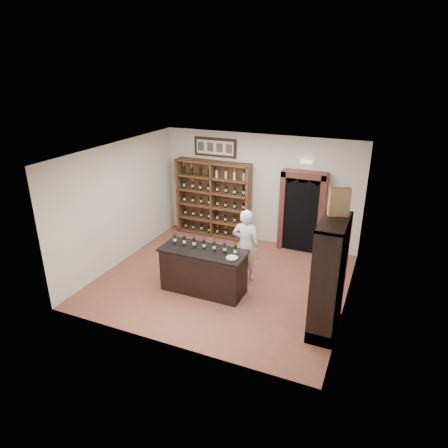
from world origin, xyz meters
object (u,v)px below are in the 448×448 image
(wine_shelf, at_px, (214,199))
(side_cabinet, at_px, (329,294))
(counter_bottle_0, at_px, (175,239))
(wine_crate, at_px, (339,202))
(shopkeeper, at_px, (246,245))
(tasting_counter, at_px, (204,271))

(wine_shelf, xyz_separation_m, side_cabinet, (3.82, -3.23, -0.35))
(counter_bottle_0, xyz_separation_m, side_cabinet, (3.44, -0.35, -0.35))
(wine_crate, bearing_deg, shopkeeper, 137.19)
(counter_bottle_0, bearing_deg, side_cabinet, -5.83)
(wine_shelf, bearing_deg, shopkeeper, -49.66)
(counter_bottle_0, bearing_deg, wine_shelf, 97.51)
(side_cabinet, bearing_deg, wine_crate, 97.15)
(tasting_counter, bearing_deg, shopkeeper, 53.85)
(tasting_counter, relative_size, side_cabinet, 0.85)
(side_cabinet, height_order, shopkeeper, side_cabinet)
(wine_crate, bearing_deg, wine_shelf, 123.02)
(wine_shelf, relative_size, tasting_counter, 1.17)
(tasting_counter, distance_m, side_cabinet, 2.75)
(side_cabinet, distance_m, shopkeeper, 2.40)
(wine_shelf, xyz_separation_m, shopkeeper, (1.74, -2.05, -0.25))
(side_cabinet, bearing_deg, shopkeeper, 150.44)
(wine_crate, bearing_deg, side_cabinet, -101.90)
(shopkeeper, height_order, wine_crate, wine_crate)
(tasting_counter, bearing_deg, counter_bottle_0, 175.90)
(wine_shelf, xyz_separation_m, tasting_counter, (1.10, -2.93, -0.61))
(shopkeeper, xyz_separation_m, wine_crate, (2.05, -0.90, 1.60))
(counter_bottle_0, height_order, shopkeeper, shopkeeper)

